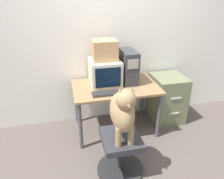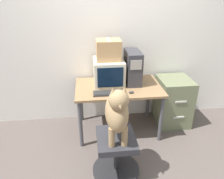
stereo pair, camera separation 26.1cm
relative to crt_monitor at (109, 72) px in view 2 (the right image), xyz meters
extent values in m
plane|color=#564C47|center=(0.12, -0.50, -0.88)|extent=(12.00, 12.00, 0.00)
cube|color=white|center=(0.12, 0.31, 0.42)|extent=(8.00, 0.05, 2.60)
cube|color=olive|center=(0.12, -0.13, -0.19)|extent=(1.17, 0.74, 0.03)
cylinder|color=#4C4C51|center=(-0.41, -0.45, -0.54)|extent=(0.05, 0.05, 0.68)
cylinder|color=#4C4C51|center=(0.65, -0.45, -0.54)|extent=(0.05, 0.05, 0.68)
cylinder|color=#4C4C51|center=(-0.41, 0.19, -0.54)|extent=(0.05, 0.05, 0.68)
cylinder|color=#4C4C51|center=(0.65, 0.19, -0.54)|extent=(0.05, 0.05, 0.68)
cube|color=beige|center=(0.00, 0.00, 0.00)|extent=(0.41, 0.43, 0.34)
cube|color=black|center=(0.00, -0.22, 0.00)|extent=(0.34, 0.01, 0.27)
cube|color=#333338|center=(0.33, 0.00, 0.06)|extent=(0.20, 0.41, 0.45)
cube|color=#9E998E|center=(0.33, -0.21, 0.16)|extent=(0.15, 0.01, 0.13)
cube|color=#2D2D2D|center=(-0.03, -0.34, -0.16)|extent=(0.41, 0.14, 0.02)
cube|color=#292928|center=(-0.03, -0.34, -0.15)|extent=(0.38, 0.12, 0.00)
ellipsoid|color=#333333|center=(0.25, -0.36, -0.16)|extent=(0.06, 0.04, 0.03)
cylinder|color=#262628|center=(-0.02, -0.94, -0.86)|extent=(0.54, 0.54, 0.04)
cylinder|color=#262628|center=(-0.02, -0.94, -0.65)|extent=(0.05, 0.05, 0.38)
cube|color=#2D2D33|center=(-0.02, -0.94, -0.43)|extent=(0.41, 0.46, 0.07)
ellipsoid|color=#9E7F56|center=(-0.02, -0.96, -0.08)|extent=(0.23, 0.45, 0.39)
cylinder|color=#9E7F56|center=(-0.08, -1.08, -0.28)|extent=(0.07, 0.07, 0.22)
cylinder|color=#9E7F56|center=(0.04, -1.08, -0.28)|extent=(0.07, 0.07, 0.22)
sphere|color=#9E7F56|center=(-0.02, -1.08, 0.13)|extent=(0.19, 0.19, 0.19)
cone|color=brown|center=(-0.02, -1.17, 0.12)|extent=(0.09, 0.10, 0.09)
cone|color=#9E7F56|center=(-0.07, -1.07, 0.21)|extent=(0.07, 0.07, 0.09)
cone|color=#9E7F56|center=(0.03, -1.07, 0.21)|extent=(0.07, 0.07, 0.09)
torus|color=blue|center=(-0.02, -1.06, 0.06)|extent=(0.14, 0.14, 0.02)
cube|color=#6B7251|center=(0.98, -0.02, -0.52)|extent=(0.47, 0.51, 0.72)
cube|color=beige|center=(0.98, -0.28, -0.39)|extent=(0.16, 0.01, 0.02)
cube|color=beige|center=(0.98, -0.28, -0.64)|extent=(0.16, 0.01, 0.02)
cube|color=tan|center=(0.00, 0.00, 0.31)|extent=(0.32, 0.27, 0.27)
cube|color=beige|center=(0.00, 0.00, 0.44)|extent=(0.04, 0.26, 0.00)
camera|label=1|loc=(-0.54, -2.78, 1.07)|focal=35.00mm
camera|label=2|loc=(-0.28, -2.82, 1.07)|focal=35.00mm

